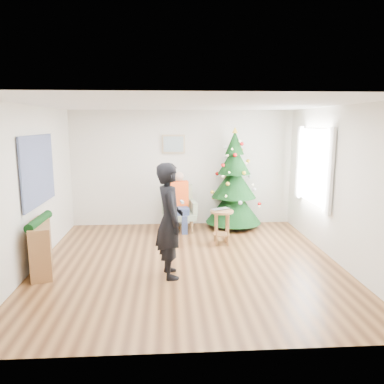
{
  "coord_description": "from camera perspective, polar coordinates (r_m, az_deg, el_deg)",
  "views": [
    {
      "loc": [
        -0.31,
        -5.96,
        2.32
      ],
      "look_at": [
        0.1,
        0.6,
        1.1
      ],
      "focal_mm": 35.0,
      "sensor_mm": 36.0,
      "label": 1
    }
  ],
  "objects": [
    {
      "name": "wall_front",
      "position": [
        3.62,
        1.52,
        -5.82
      ],
      "size": [
        5.0,
        0.0,
        5.0
      ],
      "primitive_type": "plane",
      "rotation": [
        -1.57,
        0.0,
        0.0
      ],
      "color": "silver",
      "rests_on": "floor"
    },
    {
      "name": "garland",
      "position": [
        6.27,
        -22.29,
        -4.12
      ],
      "size": [
        0.14,
        0.9,
        0.14
      ],
      "primitive_type": "cylinder",
      "rotation": [
        1.57,
        0.0,
        0.0
      ],
      "color": "black",
      "rests_on": "console"
    },
    {
      "name": "ceiling",
      "position": [
        5.98,
        -0.61,
        13.2
      ],
      "size": [
        5.0,
        5.0,
        0.0
      ],
      "primitive_type": "plane",
      "rotation": [
        3.14,
        0.0,
        0.0
      ],
      "color": "white",
      "rests_on": "wall_back"
    },
    {
      "name": "seated_person",
      "position": [
        8.08,
        -1.96,
        -1.42
      ],
      "size": [
        0.41,
        0.59,
        1.28
      ],
      "rotation": [
        0.0,
        0.0,
        0.11
      ],
      "color": "navy",
      "rests_on": "armchair"
    },
    {
      "name": "armchair",
      "position": [
        8.2,
        -2.0,
        -3.36
      ],
      "size": [
        0.76,
        0.71,
        0.97
      ],
      "rotation": [
        0.0,
        0.0,
        0.11
      ],
      "color": "gray",
      "rests_on": "floor"
    },
    {
      "name": "laptop",
      "position": [
        7.19,
        4.58,
        -2.72
      ],
      "size": [
        0.43,
        0.38,
        0.03
      ],
      "primitive_type": "imported",
      "rotation": [
        0.0,
        0.0,
        0.48
      ],
      "color": "silver",
      "rests_on": "stool"
    },
    {
      "name": "wall_back",
      "position": [
        8.53,
        -1.48,
        3.63
      ],
      "size": [
        5.0,
        0.0,
        5.0
      ],
      "primitive_type": "plane",
      "rotation": [
        1.57,
        0.0,
        0.0
      ],
      "color": "silver",
      "rests_on": "floor"
    },
    {
      "name": "curtains",
      "position": [
        7.53,
        17.9,
        3.75
      ],
      "size": [
        0.05,
        1.75,
        1.5
      ],
      "color": "white",
      "rests_on": "wall_right"
    },
    {
      "name": "floor",
      "position": [
        6.4,
        -0.56,
        -10.72
      ],
      "size": [
        5.0,
        5.0,
        0.0
      ],
      "primitive_type": "plane",
      "color": "brown",
      "rests_on": "ground"
    },
    {
      "name": "window_panel",
      "position": [
        7.54,
        18.12,
        3.75
      ],
      "size": [
        0.04,
        1.3,
        1.4
      ],
      "primitive_type": "cube",
      "color": "white",
      "rests_on": "wall_right"
    },
    {
      "name": "stool",
      "position": [
        7.27,
        4.54,
        -5.33
      ],
      "size": [
        0.44,
        0.44,
        0.67
      ],
      "rotation": [
        0.0,
        0.0,
        0.13
      ],
      "color": "brown",
      "rests_on": "floor"
    },
    {
      "name": "tapestry",
      "position": [
        6.66,
        -22.4,
        3.09
      ],
      "size": [
        0.03,
        1.5,
        1.15
      ],
      "primitive_type": "cube",
      "color": "black",
      "rests_on": "wall_left"
    },
    {
      "name": "christmas_tree",
      "position": [
        8.34,
        6.4,
        1.38
      ],
      "size": [
        1.24,
        1.24,
        2.23
      ],
      "rotation": [
        0.0,
        0.0,
        -0.35
      ],
      "color": "#3F2816",
      "rests_on": "floor"
    },
    {
      "name": "game_controller",
      "position": [
        5.54,
        -1.54,
        -1.51
      ],
      "size": [
        0.06,
        0.13,
        0.04
      ],
      "primitive_type": "cube",
      "rotation": [
        0.0,
        0.0,
        0.19
      ],
      "color": "white",
      "rests_on": "standing_man"
    },
    {
      "name": "framed_picture",
      "position": [
        8.44,
        -2.85,
        7.3
      ],
      "size": [
        0.52,
        0.05,
        0.42
      ],
      "color": "tan",
      "rests_on": "wall_back"
    },
    {
      "name": "standing_man",
      "position": [
        5.64,
        -3.43,
        -4.37
      ],
      "size": [
        0.53,
        0.7,
        1.75
      ],
      "primitive_type": "imported",
      "rotation": [
        0.0,
        0.0,
        1.76
      ],
      "color": "black",
      "rests_on": "floor"
    },
    {
      "name": "wall_left",
      "position": [
        6.43,
        -23.43,
        0.52
      ],
      "size": [
        0.0,
        5.0,
        5.0
      ],
      "primitive_type": "plane",
      "rotation": [
        1.57,
        0.0,
        1.57
      ],
      "color": "silver",
      "rests_on": "floor"
    },
    {
      "name": "wall_right",
      "position": [
        6.67,
        21.39,
        0.99
      ],
      "size": [
        0.0,
        5.0,
        5.0
      ],
      "primitive_type": "plane",
      "rotation": [
        1.57,
        0.0,
        -1.57
      ],
      "color": "silver",
      "rests_on": "floor"
    },
    {
      "name": "console",
      "position": [
        6.39,
        -22.03,
        -7.77
      ],
      "size": [
        0.57,
        1.04,
        0.8
      ],
      "primitive_type": "cube",
      "rotation": [
        0.0,
        0.0,
        0.29
      ],
      "color": "brown",
      "rests_on": "floor"
    }
  ]
}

